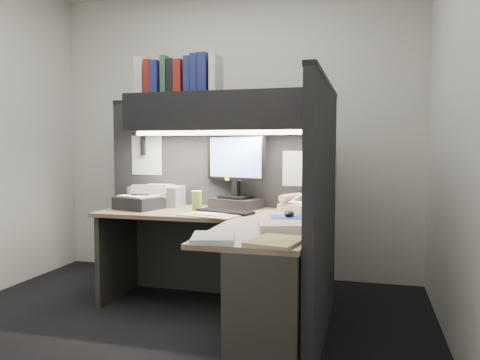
# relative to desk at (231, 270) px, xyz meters

# --- Properties ---
(floor) EXTENTS (3.50, 3.50, 0.00)m
(floor) POSITION_rel_desk_xyz_m (-0.43, 0.00, -0.44)
(floor) COLOR black
(floor) RESTS_ON ground
(wall_back) EXTENTS (3.50, 0.04, 2.70)m
(wall_back) POSITION_rel_desk_xyz_m (-0.43, 1.50, 0.91)
(wall_back) COLOR silver
(wall_back) RESTS_ON floor
(wall_right) EXTENTS (0.04, 3.00, 2.70)m
(wall_right) POSITION_rel_desk_xyz_m (1.32, 0.00, 0.91)
(wall_right) COLOR silver
(wall_right) RESTS_ON floor
(partition_back) EXTENTS (1.90, 0.06, 1.60)m
(partition_back) POSITION_rel_desk_xyz_m (-0.40, 0.93, 0.36)
(partition_back) COLOR black
(partition_back) RESTS_ON floor
(partition_right) EXTENTS (0.06, 1.50, 1.60)m
(partition_right) POSITION_rel_desk_xyz_m (0.55, 0.18, 0.36)
(partition_right) COLOR black
(partition_right) RESTS_ON floor
(desk) EXTENTS (1.70, 1.53, 0.73)m
(desk) POSITION_rel_desk_xyz_m (0.00, 0.00, 0.00)
(desk) COLOR #92745D
(desk) RESTS_ON floor
(overhead_shelf) EXTENTS (1.55, 0.34, 0.30)m
(overhead_shelf) POSITION_rel_desk_xyz_m (-0.30, 0.75, 1.06)
(overhead_shelf) COLOR black
(overhead_shelf) RESTS_ON partition_back
(task_light_tube) EXTENTS (1.32, 0.04, 0.04)m
(task_light_tube) POSITION_rel_desk_xyz_m (-0.30, 0.61, 0.89)
(task_light_tube) COLOR white
(task_light_tube) RESTS_ON overhead_shelf
(monitor) EXTENTS (0.53, 0.36, 0.59)m
(monitor) POSITION_rel_desk_xyz_m (-0.19, 0.80, 0.52)
(monitor) COLOR black
(monitor) RESTS_ON desk
(keyboard) EXTENTS (0.47, 0.28, 0.02)m
(keyboard) POSITION_rel_desk_xyz_m (-0.19, 0.50, 0.30)
(keyboard) COLOR black
(keyboard) RESTS_ON desk
(mousepad) EXTENTS (0.27, 0.26, 0.00)m
(mousepad) POSITION_rel_desk_xyz_m (0.29, 0.43, 0.29)
(mousepad) COLOR #1B3897
(mousepad) RESTS_ON desk
(mouse) EXTENTS (0.08, 0.12, 0.04)m
(mouse) POSITION_rel_desk_xyz_m (0.30, 0.42, 0.31)
(mouse) COLOR black
(mouse) RESTS_ON mousepad
(telephone) EXTENTS (0.33, 0.33, 0.10)m
(telephone) POSITION_rel_desk_xyz_m (0.33, 0.74, 0.34)
(telephone) COLOR beige
(telephone) RESTS_ON desk
(coffee_cup) EXTENTS (0.10, 0.10, 0.14)m
(coffee_cup) POSITION_rel_desk_xyz_m (-0.45, 0.59, 0.36)
(coffee_cup) COLOR #C4D053
(coffee_cup) RESTS_ON desk
(printer) EXTENTS (0.44, 0.38, 0.17)m
(printer) POSITION_rel_desk_xyz_m (-0.87, 0.80, 0.37)
(printer) COLOR gray
(printer) RESTS_ON desk
(notebook_stack) EXTENTS (0.39, 0.35, 0.10)m
(notebook_stack) POSITION_rel_desk_xyz_m (-0.92, 0.54, 0.34)
(notebook_stack) COLOR black
(notebook_stack) RESTS_ON desk
(open_folder) EXTENTS (0.47, 0.36, 0.01)m
(open_folder) POSITION_rel_desk_xyz_m (-0.25, 0.36, 0.29)
(open_folder) COLOR tan
(open_folder) RESTS_ON desk
(paper_stack_a) EXTENTS (0.30, 0.27, 0.05)m
(paper_stack_a) POSITION_rel_desk_xyz_m (0.34, -0.13, 0.31)
(paper_stack_a) COLOR white
(paper_stack_a) RESTS_ON desk
(paper_stack_b) EXTENTS (0.28, 0.32, 0.03)m
(paper_stack_b) POSITION_rel_desk_xyz_m (0.05, -0.49, 0.30)
(paper_stack_b) COLOR white
(paper_stack_b) RESTS_ON desk
(manila_stack) EXTENTS (0.30, 0.35, 0.02)m
(manila_stack) POSITION_rel_desk_xyz_m (0.38, -0.47, 0.30)
(manila_stack) COLOR tan
(manila_stack) RESTS_ON desk
(binder_row) EXTENTS (0.70, 0.25, 0.30)m
(binder_row) POSITION_rel_desk_xyz_m (-0.66, 0.75, 1.35)
(binder_row) COLOR beige
(binder_row) RESTS_ON overhead_shelf
(pinned_papers) EXTENTS (1.76, 1.31, 0.51)m
(pinned_papers) POSITION_rel_desk_xyz_m (-0.00, 0.56, 0.61)
(pinned_papers) COLOR white
(pinned_papers) RESTS_ON partition_back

